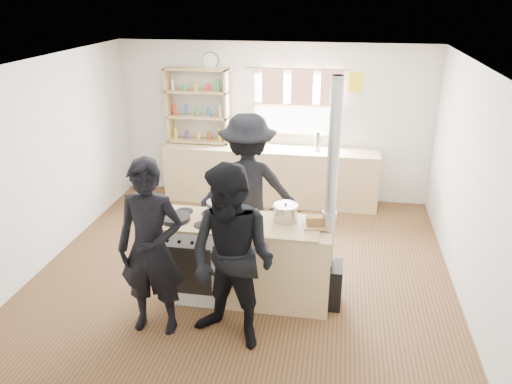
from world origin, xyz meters
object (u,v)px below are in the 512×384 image
cooking_island (248,260)px  person_near_left (151,249)px  bread_board (317,222)px  person_far (248,188)px  stockpot_stove (218,209)px  person_near_right (232,259)px  thermos (318,142)px  flue_heater (327,251)px  stockpot_counter (285,213)px  roast_tray (244,220)px  skillet_greens (175,218)px

cooking_island → person_near_left: bearing=-139.8°
bread_board → person_far: person_far is taller
stockpot_stove → person_near_right: size_ratio=0.13×
thermos → flue_heater: (0.27, -2.75, -0.39)m
stockpot_stove → person_near_right: 0.95m
stockpot_stove → flue_heater: (1.21, -0.09, -0.36)m
stockpot_stove → stockpot_counter: bearing=0.9°
stockpot_stove → bread_board: size_ratio=0.77×
stockpot_stove → person_far: size_ratio=0.13×
roast_tray → person_far: person_far is taller
stockpot_counter → bread_board: stockpot_counter is taller
cooking_island → stockpot_stove: stockpot_stove is taller
skillet_greens → person_near_left: (-0.04, -0.61, -0.05)m
stockpot_stove → person_far: (0.18, 0.82, -0.07)m
person_near_left → person_far: 1.75m
skillet_greens → person_far: person_far is taller
roast_tray → flue_heater: bearing=3.2°
flue_heater → skillet_greens: bearing=-176.6°
cooking_island → person_far: (-0.17, 0.93, 0.48)m
cooking_island → skillet_greens: (-0.77, -0.08, 0.49)m
thermos → roast_tray: thermos is taller
cooking_island → stockpot_counter: (0.39, 0.12, 0.55)m
skillet_greens → person_far: size_ratio=0.24×
roast_tray → stockpot_counter: 0.45m
thermos → cooking_island: size_ratio=0.14×
thermos → person_near_left: size_ratio=0.16×
stockpot_stove → person_near_right: bearing=-68.2°
person_near_left → person_near_right: size_ratio=0.99×
roast_tray → flue_heater: size_ratio=0.14×
skillet_greens → person_near_right: 1.04m
stockpot_counter → cooking_island: bearing=-162.9°
cooking_island → skillet_greens: 0.92m
skillet_greens → person_near_left: size_ratio=0.25×
stockpot_stove → stockpot_counter: stockpot_counter is taller
cooking_island → person_far: 1.06m
person_near_left → cooking_island: bearing=38.6°
cooking_island → stockpot_counter: bearing=17.1°
flue_heater → stockpot_counter: bearing=168.0°
stockpot_counter → person_near_right: 0.97m
skillet_greens → person_near_right: person_near_right is taller
stockpot_counter → bread_board: (0.34, -0.10, -0.04)m
skillet_greens → stockpot_stove: size_ratio=1.91×
thermos → person_near_left: (-1.41, -3.46, -0.13)m
thermos → cooking_island: bearing=-102.1°
cooking_island → flue_heater: size_ratio=0.79×
skillet_greens → roast_tray: roast_tray is taller
person_near_left → roast_tray: bearing=38.5°
thermos → person_far: size_ratio=0.15×
person_near_left → stockpot_stove: bearing=58.1°
stockpot_counter → person_near_right: person_near_right is taller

